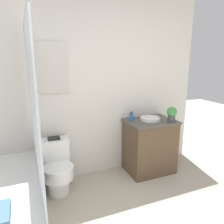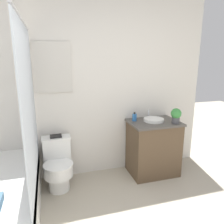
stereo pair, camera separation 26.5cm
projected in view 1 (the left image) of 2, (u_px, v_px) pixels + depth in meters
wall_back at (80, 88)px, 2.91m from camera, size 3.58×0.07×2.50m
shower_area at (8, 204)px, 2.09m from camera, size 0.66×1.53×1.98m
toilet at (57, 167)px, 2.73m from camera, size 0.37×0.51×0.65m
vanity at (150, 146)px, 3.21m from camera, size 0.70×0.52×0.79m
sink at (150, 119)px, 3.13m from camera, size 0.28×0.32×0.13m
soap_bottle at (131, 117)px, 3.11m from camera, size 0.06×0.06×0.13m
potted_plant at (172, 113)px, 3.04m from camera, size 0.14×0.14×0.21m
book_on_tank at (54, 138)px, 2.76m from camera, size 0.15×0.11×0.02m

